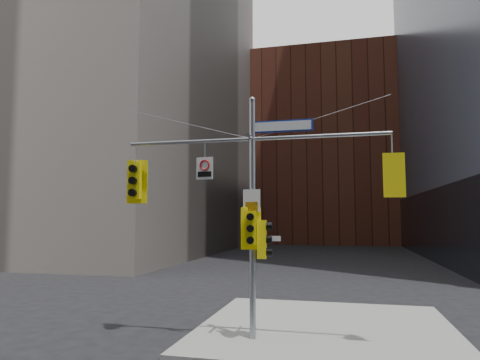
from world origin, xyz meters
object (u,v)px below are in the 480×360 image
at_px(signal_assembly, 252,191).
at_px(traffic_light_pole_side, 264,239).
at_px(traffic_light_pole_front, 251,228).
at_px(traffic_light_west_arm, 135,181).
at_px(street_sign_blade, 282,126).
at_px(traffic_light_east_arm, 393,176).
at_px(regulatory_sign_arm, 205,168).

relative_size(signal_assembly, traffic_light_pole_side, 7.13).
bearing_deg(traffic_light_pole_front, signal_assembly, 80.61).
xyz_separation_m(traffic_light_west_arm, street_sign_blade, (4.75, -0.01, 1.55)).
bearing_deg(traffic_light_east_arm, signal_assembly, -4.96).
bearing_deg(signal_assembly, traffic_light_west_arm, 179.79).
distance_m(signal_assembly, regulatory_sign_arm, 1.68).
relative_size(signal_assembly, street_sign_blade, 4.41).
bearing_deg(regulatory_sign_arm, signal_assembly, 8.15).
relative_size(traffic_light_pole_front, street_sign_blade, 0.68).
distance_m(signal_assembly, traffic_light_east_arm, 4.00).
bearing_deg(traffic_light_pole_side, traffic_light_east_arm, -94.91).
distance_m(traffic_light_east_arm, traffic_light_pole_side, 4.07).
bearing_deg(traffic_light_west_arm, signal_assembly, -7.70).
height_order(traffic_light_pole_front, regulatory_sign_arm, regulatory_sign_arm).
bearing_deg(street_sign_blade, traffic_light_west_arm, 179.81).
bearing_deg(regulatory_sign_arm, traffic_light_pole_side, 8.36).
relative_size(traffic_light_pole_front, regulatory_sign_arm, 1.80).
xyz_separation_m(traffic_light_pole_side, street_sign_blade, (0.58, -0.01, 3.34)).
bearing_deg(street_sign_blade, traffic_light_east_arm, -0.10).
distance_m(street_sign_blade, regulatory_sign_arm, 2.68).
height_order(traffic_light_west_arm, traffic_light_pole_side, traffic_light_west_arm).
bearing_deg(regulatory_sign_arm, traffic_light_east_arm, 7.60).
distance_m(signal_assembly, traffic_light_west_arm, 3.86).
relative_size(traffic_light_west_arm, regulatory_sign_arm, 2.06).
height_order(traffic_light_east_arm, traffic_light_pole_front, traffic_light_east_arm).
height_order(traffic_light_pole_front, street_sign_blade, street_sign_blade).
bearing_deg(signal_assembly, traffic_light_pole_front, -90.20).
xyz_separation_m(traffic_light_east_arm, traffic_light_pole_side, (-3.65, 0.01, -1.79)).
bearing_deg(traffic_light_west_arm, traffic_light_east_arm, -7.58).
relative_size(traffic_light_pole_side, regulatory_sign_arm, 1.64).
distance_m(traffic_light_pole_front, street_sign_blade, 3.17).
bearing_deg(traffic_light_pole_side, traffic_light_west_arm, 85.20).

